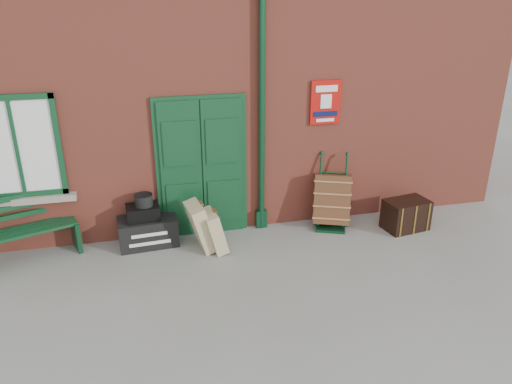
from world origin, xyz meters
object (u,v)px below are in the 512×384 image
object	(u,v)px
bench	(17,229)
houdini_trunk	(148,231)
dark_trunk	(406,215)
porter_trolley	(332,200)

from	to	relation	value
bench	houdini_trunk	xyz separation A→B (m)	(1.84, 0.03, -0.27)
bench	dark_trunk	world-z (taller)	bench
bench	porter_trolley	distance (m)	4.85
bench	dark_trunk	xyz separation A→B (m)	(6.01, -0.40, -0.24)
houdini_trunk	porter_trolley	distance (m)	3.03
porter_trolley	dark_trunk	world-z (taller)	porter_trolley
houdini_trunk	bench	bearing A→B (deg)	176.73
porter_trolley	dark_trunk	size ratio (longest dim) A/B	1.74
houdini_trunk	dark_trunk	distance (m)	4.20
houdini_trunk	porter_trolley	size ratio (longest dim) A/B	0.73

